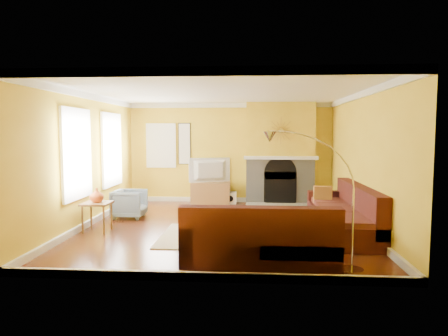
# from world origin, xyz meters

# --- Properties ---
(floor) EXTENTS (5.50, 6.00, 0.02)m
(floor) POSITION_xyz_m (0.00, 0.00, -0.01)
(floor) COLOR #602B14
(floor) RESTS_ON ground
(ceiling) EXTENTS (5.50, 6.00, 0.02)m
(ceiling) POSITION_xyz_m (0.00, 0.00, 2.71)
(ceiling) COLOR white
(ceiling) RESTS_ON ground
(wall_back) EXTENTS (5.50, 0.02, 2.70)m
(wall_back) POSITION_xyz_m (0.00, 3.01, 1.35)
(wall_back) COLOR gold
(wall_back) RESTS_ON ground
(wall_front) EXTENTS (5.50, 0.02, 2.70)m
(wall_front) POSITION_xyz_m (0.00, -3.01, 1.35)
(wall_front) COLOR gold
(wall_front) RESTS_ON ground
(wall_left) EXTENTS (0.02, 6.00, 2.70)m
(wall_left) POSITION_xyz_m (-2.76, 0.00, 1.35)
(wall_left) COLOR gold
(wall_left) RESTS_ON ground
(wall_right) EXTENTS (0.02, 6.00, 2.70)m
(wall_right) POSITION_xyz_m (2.76, 0.00, 1.35)
(wall_right) COLOR gold
(wall_right) RESTS_ON ground
(baseboard) EXTENTS (5.50, 6.00, 0.12)m
(baseboard) POSITION_xyz_m (0.00, 0.00, 0.06)
(baseboard) COLOR white
(baseboard) RESTS_ON floor
(crown_molding) EXTENTS (5.50, 6.00, 0.12)m
(crown_molding) POSITION_xyz_m (0.00, 0.00, 2.64)
(crown_molding) COLOR white
(crown_molding) RESTS_ON ceiling
(window_left_near) EXTENTS (0.06, 1.22, 1.72)m
(window_left_near) POSITION_xyz_m (-2.72, 1.30, 1.50)
(window_left_near) COLOR white
(window_left_near) RESTS_ON wall_left
(window_left_far) EXTENTS (0.06, 1.22, 1.72)m
(window_left_far) POSITION_xyz_m (-2.72, -0.60, 1.50)
(window_left_far) COLOR white
(window_left_far) RESTS_ON wall_left
(window_back) EXTENTS (0.82, 0.06, 1.22)m
(window_back) POSITION_xyz_m (-1.90, 2.96, 1.55)
(window_back) COLOR white
(window_back) RESTS_ON wall_back
(wall_art) EXTENTS (0.34, 0.04, 1.14)m
(wall_art) POSITION_xyz_m (-1.25, 2.97, 1.60)
(wall_art) COLOR white
(wall_art) RESTS_ON wall_back
(fireplace) EXTENTS (1.80, 0.40, 2.70)m
(fireplace) POSITION_xyz_m (1.35, 2.80, 1.35)
(fireplace) COLOR gray
(fireplace) RESTS_ON floor
(mantel) EXTENTS (1.92, 0.22, 0.08)m
(mantel) POSITION_xyz_m (1.35, 2.56, 1.25)
(mantel) COLOR white
(mantel) RESTS_ON fireplace
(hearth) EXTENTS (1.80, 0.70, 0.06)m
(hearth) POSITION_xyz_m (1.35, 2.25, 0.03)
(hearth) COLOR gray
(hearth) RESTS_ON floor
(sunburst) EXTENTS (0.70, 0.04, 0.70)m
(sunburst) POSITION_xyz_m (1.35, 2.57, 1.95)
(sunburst) COLOR olive
(sunburst) RESTS_ON fireplace
(rug) EXTENTS (2.40, 1.80, 0.02)m
(rug) POSITION_xyz_m (0.13, -0.74, 0.01)
(rug) COLOR beige
(rug) RESTS_ON floor
(sectional_sofa) EXTENTS (3.15, 3.81, 0.90)m
(sectional_sofa) POSITION_xyz_m (1.18, -0.79, 0.45)
(sectional_sofa) COLOR #471916
(sectional_sofa) RESTS_ON floor
(coffee_table) EXTENTS (1.08, 1.08, 0.42)m
(coffee_table) POSITION_xyz_m (0.79, -0.43, 0.21)
(coffee_table) COLOR white
(coffee_table) RESTS_ON floor
(media_console) EXTENTS (1.04, 0.47, 0.57)m
(media_console) POSITION_xyz_m (-0.50, 2.69, 0.29)
(media_console) COLOR olive
(media_console) RESTS_ON floor
(tv) EXTENTS (1.12, 0.53, 0.66)m
(tv) POSITION_xyz_m (-0.50, 2.69, 0.90)
(tv) COLOR black
(tv) RESTS_ON media_console
(subwoofer) EXTENTS (0.31, 0.31, 0.31)m
(subwoofer) POSITION_xyz_m (0.03, 2.72, 0.16)
(subwoofer) COLOR white
(subwoofer) RESTS_ON floor
(armchair) EXTENTS (0.69, 0.67, 0.63)m
(armchair) POSITION_xyz_m (-2.13, 0.75, 0.32)
(armchair) COLOR slate
(armchair) RESTS_ON floor
(side_table) EXTENTS (0.51, 0.51, 0.57)m
(side_table) POSITION_xyz_m (-2.38, -0.51, 0.28)
(side_table) COLOR olive
(side_table) RESTS_ON floor
(vase) EXTENTS (0.27, 0.27, 0.28)m
(vase) POSITION_xyz_m (-2.38, -0.51, 0.70)
(vase) COLOR #D8591E
(vase) RESTS_ON side_table
(book) EXTENTS (0.27, 0.32, 0.03)m
(book) POSITION_xyz_m (0.63, -0.32, 0.44)
(book) COLOR white
(book) RESTS_ON coffee_table
(arc_lamp) EXTENTS (1.23, 0.36, 1.91)m
(arc_lamp) POSITION_xyz_m (1.43, -2.53, 0.95)
(arc_lamp) COLOR silver
(arc_lamp) RESTS_ON floor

